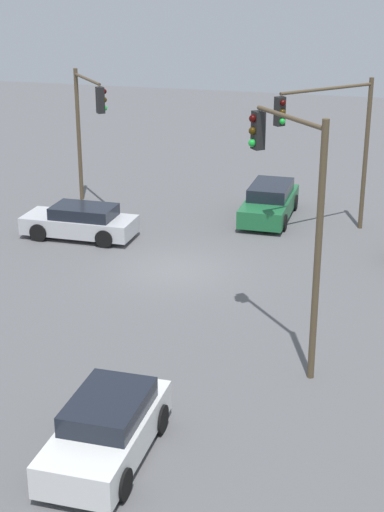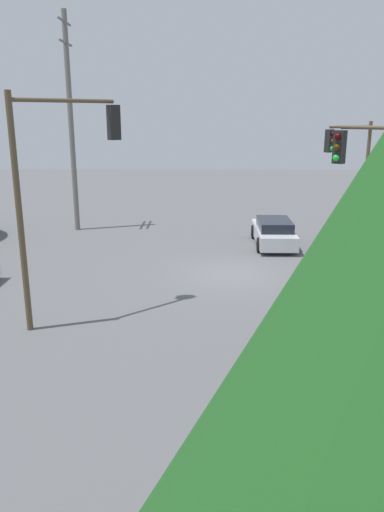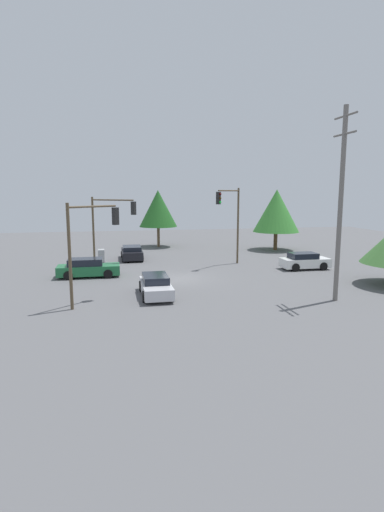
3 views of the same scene
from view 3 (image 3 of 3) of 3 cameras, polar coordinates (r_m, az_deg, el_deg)
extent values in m
plane|color=#5B5B5E|center=(30.45, -1.71, -3.27)|extent=(80.00, 80.00, 0.00)
cube|color=silver|center=(35.50, 15.83, -0.91)|extent=(1.77, 4.08, 0.75)
cube|color=black|center=(35.31, 15.58, 0.06)|extent=(1.56, 2.24, 0.48)
cylinder|color=black|center=(36.85, 16.97, -0.95)|extent=(0.22, 0.69, 0.69)
cylinder|color=black|center=(35.41, 18.25, -1.41)|extent=(0.22, 0.69, 0.69)
cylinder|color=black|center=(35.73, 13.40, -1.11)|extent=(0.22, 0.69, 0.69)
cylinder|color=black|center=(34.24, 14.57, -1.59)|extent=(0.22, 0.69, 0.69)
cube|color=black|center=(39.60, -8.59, 0.32)|extent=(4.44, 1.94, 0.76)
cube|color=black|center=(39.30, -8.59, 1.11)|extent=(2.44, 1.71, 0.41)
cylinder|color=black|center=(40.97, -9.97, 0.23)|extent=(0.63, 0.22, 0.63)
cylinder|color=black|center=(41.05, -7.39, 0.31)|extent=(0.63, 0.22, 0.63)
cylinder|color=black|center=(38.25, -9.86, -0.38)|extent=(0.63, 0.22, 0.63)
cylinder|color=black|center=(38.34, -7.10, -0.30)|extent=(0.63, 0.22, 0.63)
cube|color=silver|center=(25.45, -5.19, -4.54)|extent=(4.46, 1.76, 0.67)
cube|color=black|center=(25.54, -5.26, -3.19)|extent=(2.45, 1.55, 0.46)
cylinder|color=black|center=(24.27, -2.86, -5.62)|extent=(0.71, 0.22, 0.71)
cylinder|color=black|center=(24.08, -6.81, -5.79)|extent=(0.71, 0.22, 0.71)
cylinder|color=black|center=(26.92, -3.73, -4.15)|extent=(0.71, 0.22, 0.71)
cylinder|color=black|center=(26.76, -7.29, -4.29)|extent=(0.71, 0.22, 0.71)
cube|color=#1E6638|center=(32.04, -14.54, -1.92)|extent=(1.83, 4.73, 0.73)
cube|color=black|center=(31.95, -15.00, -0.82)|extent=(1.61, 2.60, 0.53)
cylinder|color=black|center=(32.88, -11.89, -1.93)|extent=(0.22, 0.69, 0.69)
cylinder|color=black|center=(31.18, -11.91, -2.53)|extent=(0.22, 0.69, 0.69)
cylinder|color=black|center=(33.05, -16.98, -2.08)|extent=(0.22, 0.69, 0.69)
cylinder|color=black|center=(31.35, -17.28, -2.68)|extent=(0.22, 0.69, 0.69)
cylinder|color=brown|center=(22.97, -17.06, -0.16)|extent=(0.18, 0.18, 5.95)
cylinder|color=brown|center=(23.70, -14.02, 6.87)|extent=(2.25, 2.64, 0.12)
cube|color=black|center=(24.78, -10.88, 5.61)|extent=(0.43, 0.44, 1.05)
sphere|color=#360503|center=(24.89, -11.16, 6.39)|extent=(0.22, 0.22, 0.22)
sphere|color=#392605|center=(24.91, -11.14, 5.62)|extent=(0.22, 0.22, 0.22)
sphere|color=green|center=(24.93, -11.12, 4.85)|extent=(0.22, 0.22, 0.22)
cylinder|color=brown|center=(36.89, 6.58, 4.26)|extent=(0.18, 0.18, 6.91)
cylinder|color=brown|center=(35.41, 5.29, 9.28)|extent=(2.17, 2.51, 0.12)
cube|color=black|center=(34.08, 3.80, 8.26)|extent=(0.43, 0.44, 1.05)
sphere|color=#360503|center=(33.98, 4.05, 8.82)|extent=(0.22, 0.22, 0.22)
sphere|color=#392605|center=(33.98, 4.04, 8.25)|extent=(0.22, 0.22, 0.22)
sphere|color=green|center=(33.99, 4.03, 7.69)|extent=(0.22, 0.22, 0.22)
cylinder|color=brown|center=(35.50, -13.90, 3.25)|extent=(0.18, 0.18, 6.14)
cylinder|color=brown|center=(33.81, -11.35, 7.85)|extent=(3.08, 3.39, 0.12)
cube|color=black|center=(32.38, -8.36, 6.78)|extent=(0.44, 0.44, 1.05)
sphere|color=#360503|center=(32.50, -8.18, 7.38)|extent=(0.22, 0.22, 0.22)
sphere|color=#392605|center=(32.51, -8.16, 6.79)|extent=(0.22, 0.22, 0.22)
sphere|color=green|center=(32.52, -8.15, 6.20)|extent=(0.22, 0.22, 0.22)
cylinder|color=slate|center=(25.15, 20.44, 6.68)|extent=(0.28, 0.28, 11.41)
cylinder|color=slate|center=(25.51, 21.11, 18.20)|extent=(2.20, 0.12, 0.12)
cylinder|color=slate|center=(25.36, 20.97, 15.97)|extent=(2.20, 0.12, 0.12)
cube|color=#9EA0A3|center=(38.71, -12.82, 0.05)|extent=(0.95, 0.58, 1.17)
cylinder|color=brown|center=(48.44, -4.81, 2.77)|extent=(0.33, 0.33, 2.44)
cone|color=#1E561E|center=(48.19, -4.87, 6.79)|extent=(4.53, 4.53, 4.35)
cylinder|color=brown|center=(46.57, 11.83, 2.13)|extent=(0.43, 0.43, 2.08)
cone|color=#337A2D|center=(46.29, 11.97, 6.35)|extent=(5.17, 5.17, 4.77)
camera|label=1|loc=(47.61, 28.28, 12.75)|focal=55.00mm
camera|label=2|loc=(49.17, -4.28, 8.77)|focal=35.00mm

